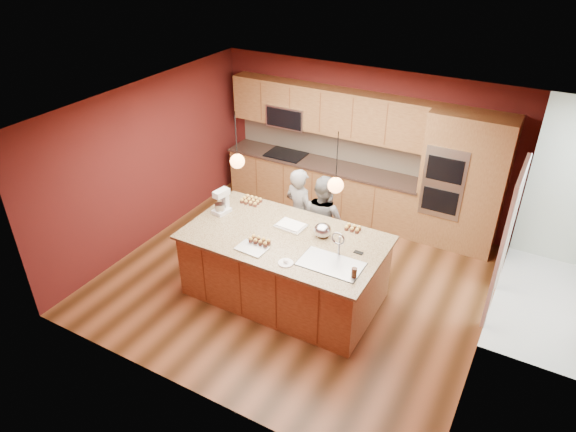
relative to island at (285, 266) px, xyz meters
The scene contains 24 objects.
floor 0.66m from the island, 95.73° to the left, with size 5.50×5.50×0.00m, color #412611.
ceiling 2.22m from the island, 95.73° to the left, with size 5.50×5.50×0.00m, color silver.
wall_back 3.03m from the island, 90.81° to the left, with size 5.50×5.50×0.00m, color #511716.
wall_front 2.25m from the island, 91.13° to the right, with size 5.50×5.50×0.00m, color #511716.
wall_left 2.94m from the island, behind, with size 5.00×5.00×0.00m, color #511716.
wall_right 2.86m from the island, ahead, with size 5.00×5.00×0.00m, color #511716.
cabinet_run 2.79m from the island, 105.18° to the left, with size 3.74×0.64×2.30m.
oven_column 3.23m from the island, 55.28° to the left, with size 1.30×0.62×2.30m.
doorway_trim 3.00m from the island, 24.22° to the left, with size 0.08×1.11×2.20m, color white, non-canonical shape.
pendant_left 1.66m from the island, behind, with size 0.20×0.20×0.80m.
pendant_right 1.64m from the island, ahead, with size 0.20×0.20×0.80m.
island is the anchor object (origin of this frame).
person_left 1.11m from the island, 107.44° to the left, with size 0.56×0.37×1.55m, color black.
person_right 1.06m from the island, 84.48° to the left, with size 0.74×0.58×1.53m, color slate.
stand_mixer 1.34m from the island, behind, with size 0.23×0.29×0.37m.
sheet_cake 0.59m from the island, 101.99° to the left, with size 0.43×0.33×0.05m.
cooling_rack 0.74m from the island, 117.10° to the right, with size 0.40×0.29×0.02m, color #AFB3B6.
mixing_bowl 0.79m from the island, 30.86° to the left, with size 0.24×0.24×0.21m, color #B1B3B9.
plate 0.81m from the island, 60.12° to the right, with size 0.20×0.20×0.01m, color white.
tumbler 1.37m from the island, 18.13° to the right, with size 0.07×0.07×0.14m, color #35190C.
phone 1.16m from the island, ahead, with size 0.12×0.07×0.01m, color black.
cupcakes_left 1.24m from the island, 147.78° to the left, with size 0.32×0.24×0.07m, color gold, non-canonical shape.
cupcakes_rack 0.68m from the island, 124.37° to the right, with size 0.31×0.16×0.07m, color gold, non-canonical shape.
cupcakes_right 1.11m from the island, 39.28° to the left, with size 0.24×0.16×0.07m, color gold, non-canonical shape.
Camera 1 is at (2.96, -5.59, 4.90)m, focal length 32.00 mm.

